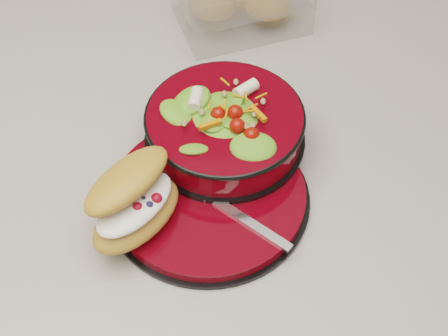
{
  "coord_description": "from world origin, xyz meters",
  "views": [
    {
      "loc": [
        -0.11,
        -0.6,
        1.55
      ],
      "look_at": [
        -0.1,
        -0.11,
        0.94
      ],
      "focal_mm": 50.0,
      "sensor_mm": 36.0,
      "label": 1
    }
  ],
  "objects_px": {
    "croissant": "(135,201)",
    "fork": "(232,211)",
    "salad_bowl": "(225,123)",
    "island_counter": "(276,281)",
    "dinner_plate": "(209,195)"
  },
  "relations": [
    {
      "from": "dinner_plate",
      "to": "salad_bowl",
      "type": "bearing_deg",
      "value": 76.6
    },
    {
      "from": "salad_bowl",
      "to": "fork",
      "type": "bearing_deg",
      "value": -85.79
    },
    {
      "from": "dinner_plate",
      "to": "croissant",
      "type": "relative_size",
      "value": 1.63
    },
    {
      "from": "dinner_plate",
      "to": "croissant",
      "type": "distance_m",
      "value": 0.11
    },
    {
      "from": "island_counter",
      "to": "dinner_plate",
      "type": "xyz_separation_m",
      "value": [
        -0.12,
        -0.13,
        0.46
      ]
    },
    {
      "from": "salad_bowl",
      "to": "croissant",
      "type": "bearing_deg",
      "value": -129.47
    },
    {
      "from": "island_counter",
      "to": "dinner_plate",
      "type": "distance_m",
      "value": 0.49
    },
    {
      "from": "croissant",
      "to": "fork",
      "type": "xyz_separation_m",
      "value": [
        0.11,
        0.01,
        -0.04
      ]
    },
    {
      "from": "fork",
      "to": "croissant",
      "type": "bearing_deg",
      "value": 133.3
    },
    {
      "from": "salad_bowl",
      "to": "fork",
      "type": "xyz_separation_m",
      "value": [
        0.01,
        -0.12,
        -0.03
      ]
    },
    {
      "from": "croissant",
      "to": "island_counter",
      "type": "bearing_deg",
      "value": -12.38
    },
    {
      "from": "salad_bowl",
      "to": "croissant",
      "type": "height_order",
      "value": "salad_bowl"
    },
    {
      "from": "island_counter",
      "to": "fork",
      "type": "relative_size",
      "value": 9.17
    },
    {
      "from": "island_counter",
      "to": "salad_bowl",
      "type": "distance_m",
      "value": 0.51
    },
    {
      "from": "croissant",
      "to": "fork",
      "type": "bearing_deg",
      "value": -46.98
    }
  ]
}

